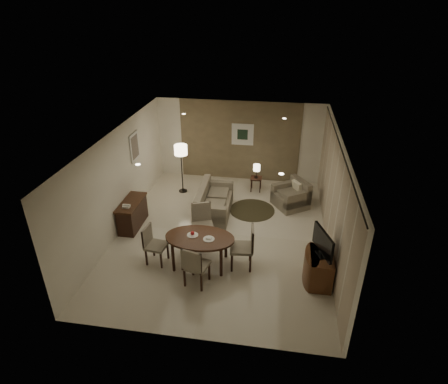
% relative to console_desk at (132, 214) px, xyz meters
% --- Properties ---
extents(room_shell, '(5.50, 7.00, 2.70)m').
position_rel_console_desk_xyz_m(room_shell, '(2.49, 0.40, 0.98)').
color(room_shell, beige).
rests_on(room_shell, ground).
extents(taupe_accent, '(3.96, 0.03, 2.70)m').
position_rel_console_desk_xyz_m(taupe_accent, '(2.49, 3.48, 0.98)').
color(taupe_accent, '#7B6B4C').
rests_on(taupe_accent, wall_back).
extents(curtain_wall, '(0.08, 6.70, 2.58)m').
position_rel_console_desk_xyz_m(curtain_wall, '(5.17, 0.00, 0.95)').
color(curtain_wall, beige).
rests_on(curtain_wall, wall_right).
extents(curtain_rod, '(0.03, 6.80, 0.03)m').
position_rel_console_desk_xyz_m(curtain_rod, '(5.17, 0.00, 2.27)').
color(curtain_rod, black).
rests_on(curtain_rod, wall_right).
extents(art_back_frame, '(0.72, 0.03, 0.72)m').
position_rel_console_desk_xyz_m(art_back_frame, '(2.59, 3.46, 1.23)').
color(art_back_frame, silver).
rests_on(art_back_frame, wall_back).
extents(art_back_canvas, '(0.34, 0.01, 0.34)m').
position_rel_console_desk_xyz_m(art_back_canvas, '(2.59, 3.44, 1.23)').
color(art_back_canvas, black).
rests_on(art_back_canvas, wall_back).
extents(art_left_frame, '(0.03, 0.60, 0.80)m').
position_rel_console_desk_xyz_m(art_left_frame, '(-0.23, 1.20, 1.48)').
color(art_left_frame, silver).
rests_on(art_left_frame, wall_left).
extents(art_left_canvas, '(0.01, 0.46, 0.64)m').
position_rel_console_desk_xyz_m(art_left_canvas, '(-0.21, 1.20, 1.48)').
color(art_left_canvas, gray).
rests_on(art_left_canvas, wall_left).
extents(downlight_nl, '(0.10, 0.10, 0.01)m').
position_rel_console_desk_xyz_m(downlight_nl, '(1.09, -1.80, 2.31)').
color(downlight_nl, white).
rests_on(downlight_nl, ceiling).
extents(downlight_nr, '(0.10, 0.10, 0.01)m').
position_rel_console_desk_xyz_m(downlight_nr, '(3.89, -1.80, 2.31)').
color(downlight_nr, white).
rests_on(downlight_nr, ceiling).
extents(downlight_fl, '(0.10, 0.10, 0.01)m').
position_rel_console_desk_xyz_m(downlight_fl, '(1.09, 1.80, 2.31)').
color(downlight_fl, white).
rests_on(downlight_fl, ceiling).
extents(downlight_fr, '(0.10, 0.10, 0.01)m').
position_rel_console_desk_xyz_m(downlight_fr, '(3.89, 1.80, 2.31)').
color(downlight_fr, white).
rests_on(downlight_fr, ceiling).
extents(console_desk, '(0.48, 1.20, 0.75)m').
position_rel_console_desk_xyz_m(console_desk, '(0.00, 0.00, 0.00)').
color(console_desk, '#452416').
rests_on(console_desk, floor).
extents(telephone, '(0.20, 0.14, 0.09)m').
position_rel_console_desk_xyz_m(telephone, '(0.00, -0.30, 0.43)').
color(telephone, white).
rests_on(telephone, console_desk).
extents(tv_cabinet, '(0.48, 0.90, 0.70)m').
position_rel_console_desk_xyz_m(tv_cabinet, '(4.89, -1.50, -0.03)').
color(tv_cabinet, brown).
rests_on(tv_cabinet, floor).
extents(flat_tv, '(0.36, 0.85, 0.60)m').
position_rel_console_desk_xyz_m(flat_tv, '(4.87, -1.50, 0.65)').
color(flat_tv, black).
rests_on(flat_tv, tv_cabinet).
extents(dining_table, '(1.60, 1.00, 0.75)m').
position_rel_console_desk_xyz_m(dining_table, '(2.17, -1.33, 0.00)').
color(dining_table, '#452416').
rests_on(dining_table, floor).
extents(chair_near, '(0.59, 0.59, 1.00)m').
position_rel_console_desk_xyz_m(chair_near, '(2.24, -1.99, 0.13)').
color(chair_near, gray).
rests_on(chair_near, floor).
extents(chair_far, '(0.66, 0.66, 1.06)m').
position_rel_console_desk_xyz_m(chair_far, '(2.07, -0.52, 0.16)').
color(chair_far, gray).
rests_on(chair_far, floor).
extents(chair_left, '(0.51, 0.51, 0.94)m').
position_rel_console_desk_xyz_m(chair_left, '(1.15, -1.41, 0.10)').
color(chair_left, gray).
rests_on(chair_left, floor).
extents(chair_right, '(0.56, 0.56, 1.05)m').
position_rel_console_desk_xyz_m(chair_right, '(3.12, -1.26, 0.15)').
color(chair_right, gray).
rests_on(chair_right, floor).
extents(plate_a, '(0.26, 0.26, 0.02)m').
position_rel_console_desk_xyz_m(plate_a, '(1.99, -1.28, 0.38)').
color(plate_a, white).
rests_on(plate_a, dining_table).
extents(plate_b, '(0.26, 0.26, 0.02)m').
position_rel_console_desk_xyz_m(plate_b, '(2.39, -1.38, 0.38)').
color(plate_b, white).
rests_on(plate_b, dining_table).
extents(fruit_apple, '(0.09, 0.09, 0.09)m').
position_rel_console_desk_xyz_m(fruit_apple, '(1.99, -1.28, 0.44)').
color(fruit_apple, red).
rests_on(fruit_apple, plate_a).
extents(napkin, '(0.12, 0.08, 0.03)m').
position_rel_console_desk_xyz_m(napkin, '(2.39, -1.38, 0.41)').
color(napkin, white).
rests_on(napkin, plate_b).
extents(round_rug, '(1.33, 1.33, 0.01)m').
position_rel_console_desk_xyz_m(round_rug, '(3.15, 1.35, -0.37)').
color(round_rug, '#403824').
rests_on(round_rug, floor).
extents(sofa, '(1.78, 0.93, 0.83)m').
position_rel_console_desk_xyz_m(sofa, '(2.09, 1.02, 0.04)').
color(sofa, gray).
rests_on(sofa, floor).
extents(armchair, '(1.21, 1.23, 0.81)m').
position_rel_console_desk_xyz_m(armchair, '(4.25, 1.78, 0.03)').
color(armchair, gray).
rests_on(armchair, floor).
extents(side_table, '(0.36, 0.36, 0.45)m').
position_rel_console_desk_xyz_m(side_table, '(3.15, 2.65, -0.15)').
color(side_table, black).
rests_on(side_table, floor).
extents(table_lamp, '(0.22, 0.22, 0.50)m').
position_rel_console_desk_xyz_m(table_lamp, '(3.15, 2.65, 0.33)').
color(table_lamp, '#FFEAC1').
rests_on(table_lamp, side_table).
extents(floor_lamp, '(0.40, 0.40, 1.59)m').
position_rel_console_desk_xyz_m(floor_lamp, '(0.82, 2.21, 0.42)').
color(floor_lamp, '#FFE5B7').
rests_on(floor_lamp, floor).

